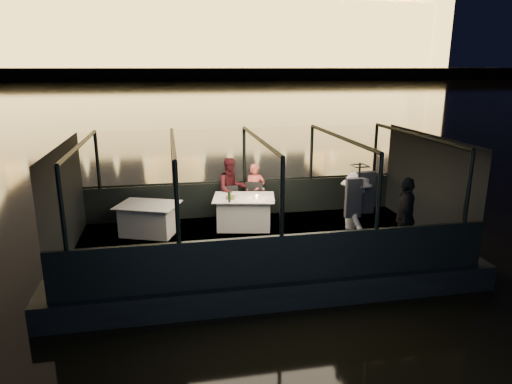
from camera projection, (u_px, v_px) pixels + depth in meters
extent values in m
plane|color=black|center=(176.00, 91.00, 86.08)|extent=(500.00, 500.00, 0.00)
cube|color=black|center=(259.00, 262.00, 10.33)|extent=(8.60, 4.40, 1.00)
cube|color=black|center=(259.00, 243.00, 10.20)|extent=(8.00, 4.00, 0.04)
cube|color=black|center=(244.00, 198.00, 11.97)|extent=(8.00, 0.08, 0.90)
cube|color=black|center=(281.00, 259.00, 8.18)|extent=(8.00, 0.08, 0.90)
cube|color=#423D33|center=(169.00, 75.00, 208.91)|extent=(400.00, 140.00, 6.00)
cube|color=white|center=(244.00, 212.00, 11.03)|extent=(1.63, 1.31, 0.77)
cube|color=silver|center=(149.00, 218.00, 10.59)|extent=(1.63, 1.41, 0.72)
cube|color=black|center=(231.00, 205.00, 11.39)|extent=(0.49, 0.49, 0.88)
cube|color=black|center=(256.00, 203.00, 11.51)|extent=(0.57, 0.57, 0.95)
imported|color=#D75A4E|center=(255.00, 189.00, 11.69)|extent=(0.53, 0.37, 1.40)
imported|color=#401217|center=(231.00, 190.00, 11.58)|extent=(0.85, 0.71, 1.59)
imported|color=silver|center=(356.00, 217.00, 9.21)|extent=(0.88, 1.26, 1.78)
imported|color=black|center=(405.00, 217.00, 9.18)|extent=(0.89, 1.07, 1.69)
cylinder|color=#15391B|center=(229.00, 196.00, 10.48)|extent=(0.07, 0.07, 0.29)
cylinder|color=olive|center=(230.00, 197.00, 10.76)|extent=(0.28, 0.28, 0.09)
cylinder|color=gold|center=(257.00, 197.00, 10.80)|extent=(0.06, 0.06, 0.09)
cylinder|color=silver|center=(270.00, 200.00, 10.63)|extent=(0.30, 0.30, 0.01)
cylinder|color=white|center=(236.00, 199.00, 10.78)|extent=(0.30, 0.30, 0.01)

